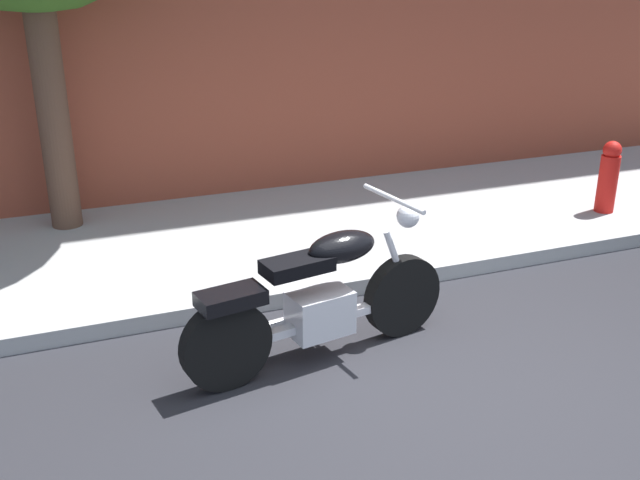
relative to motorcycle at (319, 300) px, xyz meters
The scene contains 4 objects.
ground_plane 1.00m from the motorcycle, 48.25° to the right, with size 60.00×60.00×0.00m, color #28282D.
sidewalk 2.32m from the motorcycle, 74.95° to the left, with size 19.14×2.74×0.14m, color #A7A7A7.
motorcycle is the anchor object (origin of this frame).
fire_hydrant 4.13m from the motorcycle, 21.56° to the left, with size 0.20×0.20×0.91m.
Camera 1 is at (-2.28, -3.72, 2.79)m, focal length 41.75 mm.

